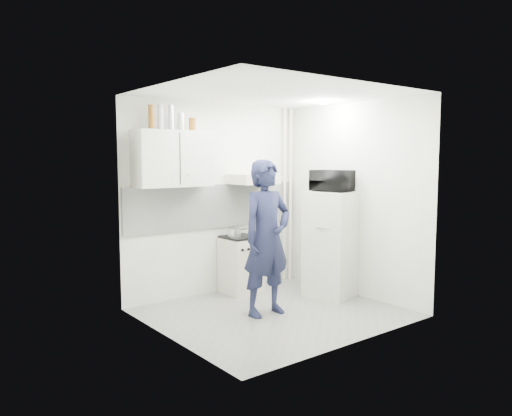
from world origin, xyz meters
TOP-DOWN VIEW (x-y plane):
  - floor at (0.00, 0.00)m, footprint 2.80×2.80m
  - ceiling at (0.00, 0.00)m, footprint 2.80×2.80m
  - wall_back at (0.00, 1.25)m, footprint 2.80×0.00m
  - wall_left at (-1.40, 0.00)m, footprint 0.00×2.60m
  - wall_right at (1.40, 0.00)m, footprint 0.00×2.60m
  - person at (-0.10, 0.02)m, footprint 0.67×0.45m
  - stove at (0.24, 1.00)m, footprint 0.48×0.48m
  - fridge at (1.10, 0.12)m, footprint 0.71×0.71m
  - stove_top at (0.24, 1.00)m, footprint 0.46×0.46m
  - saucepan at (0.17, 1.06)m, footprint 0.19×0.19m
  - microwave at (1.10, 0.12)m, footprint 0.57×0.43m
  - bottle_b at (-1.03, 1.07)m, footprint 0.08×0.08m
  - bottle_c at (-0.91, 1.07)m, footprint 0.07×0.07m
  - bottle_d at (-0.77, 1.07)m, footprint 0.07×0.07m
  - canister_a at (-0.63, 1.07)m, footprint 0.09×0.09m
  - canister_b at (-0.47, 1.07)m, footprint 0.09×0.09m
  - upper_cabinet at (-0.75, 1.07)m, footprint 1.00×0.35m
  - range_hood at (0.45, 1.00)m, footprint 0.60×0.50m
  - backsplash at (0.00, 1.24)m, footprint 2.74×0.03m
  - pipe_a at (1.30, 1.17)m, footprint 0.05×0.05m
  - pipe_b at (1.18, 1.17)m, footprint 0.04×0.04m
  - ceiling_spot_fixture at (1.00, 0.20)m, footprint 0.10×0.10m

SIDE VIEW (x-z plane):
  - floor at x=0.00m, z-range 0.00..0.00m
  - stove at x=0.24m, z-range 0.00..0.76m
  - fridge at x=1.10m, z-range 0.00..1.41m
  - stove_top at x=0.24m, z-range 0.76..0.79m
  - saucepan at x=0.17m, z-range 0.79..0.89m
  - person at x=-0.10m, z-range 0.00..1.84m
  - backsplash at x=0.00m, z-range 0.90..1.50m
  - wall_left at x=-1.40m, z-range 0.00..2.60m
  - wall_right at x=1.40m, z-range 0.00..2.60m
  - pipe_a at x=1.30m, z-range 0.00..2.60m
  - pipe_b at x=1.18m, z-range 0.00..2.60m
  - wall_back at x=0.00m, z-range -0.10..2.70m
  - microwave at x=1.10m, z-range 1.41..1.70m
  - range_hood at x=0.45m, z-range 1.50..1.64m
  - upper_cabinet at x=-0.75m, z-range 1.50..2.20m
  - canister_b at x=-0.47m, z-range 2.20..2.37m
  - canister_a at x=-0.63m, z-range 2.20..2.42m
  - bottle_b at x=-1.03m, z-range 2.20..2.49m
  - bottle_c at x=-0.91m, z-range 2.20..2.50m
  - bottle_d at x=-0.77m, z-range 2.20..2.51m
  - ceiling_spot_fixture at x=1.00m, z-range 2.56..2.58m
  - ceiling at x=0.00m, z-range 2.60..2.60m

